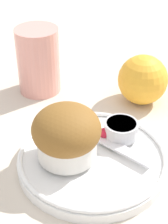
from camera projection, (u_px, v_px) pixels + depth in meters
The scene contains 8 objects.
ground_plane at pixel (88, 164), 0.50m from camera, with size 3.00×3.00×0.00m, color beige.
plate at pixel (92, 161), 0.49m from camera, with size 0.20×0.20×0.02m.
muffin at pixel (67, 134), 0.47m from camera, with size 0.09×0.09×0.07m.
cream_ramekin at pixel (121, 129), 0.51m from camera, with size 0.05×0.05×0.02m.
berry_pair at pixel (110, 134), 0.51m from camera, with size 0.03×0.01×0.01m.
butter_knife at pixel (96, 135), 0.52m from camera, with size 0.17×0.10×0.00m.
orange_fruit at pixel (143, 80), 0.61m from camera, with size 0.08×0.08×0.08m.
juice_glass at pixel (38, 61), 0.63m from camera, with size 0.07×0.07×0.11m.
Camera 1 is at (0.08, -0.37, 0.34)m, focal length 60.00 mm.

